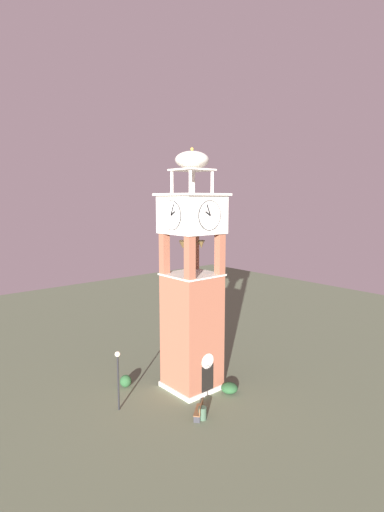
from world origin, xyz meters
name	(u,v)px	position (x,y,z in m)	size (l,w,h in m)	color
ground	(192,387)	(0.00, 0.00, 0.00)	(80.00, 80.00, 0.00)	#5B664C
clock_tower	(192,294)	(0.00, 0.00, 7.14)	(3.96, 3.96, 17.42)	#93543D
park_bench	(199,410)	(-2.35, -3.47, 0.48)	(1.51, 1.37, 0.95)	brown
lamp_post	(118,370)	(-5.82, 0.69, 2.79)	(0.36, 0.36, 4.05)	black
trash_bin	(202,413)	(-2.38, -3.80, 0.40)	(0.52, 0.52, 0.80)	#38513D
shrub_near_entry	(126,381)	(-3.74, 3.25, 0.45)	(0.86, 0.86, 0.90)	#234C28
shrub_left_of_tower	(229,388)	(1.45, -2.47, 0.37)	(1.22, 1.22, 0.74)	#234C28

